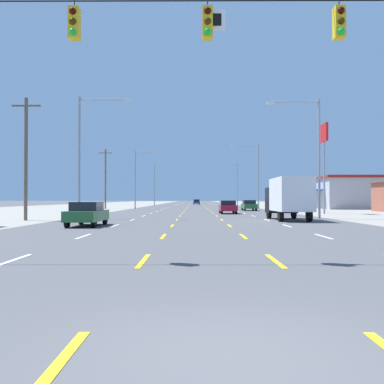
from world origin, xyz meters
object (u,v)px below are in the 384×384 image
streetlight_left_row_1 (137,175)px  streetlight_right_row_2 (236,181)px  sedan_inner_right_mid (228,207)px  pole_sign_right_row_1 (324,144)px  streetlight_left_row_0 (85,148)px  sedan_far_right_midfar (249,205)px  sedan_far_left_nearest (87,214)px  box_truck_far_right_near (288,196)px  streetlight_left_row_2 (156,181)px  sedan_center_turn_far (197,202)px  streetlight_right_row_0 (314,149)px  streetlight_right_row_1 (256,171)px

streetlight_left_row_1 → streetlight_right_row_2: (19.44, 34.84, 0.52)m
sedan_inner_right_mid → pole_sign_right_row_1: size_ratio=0.45×
streetlight_left_row_0 → streetlight_right_row_2: streetlight_right_row_2 is taller
sedan_far_right_midfar → streetlight_left_row_1: size_ratio=0.47×
sedan_far_left_nearest → box_truck_far_right_near: size_ratio=0.62×
streetlight_left_row_0 → streetlight_left_row_2: streetlight_left_row_2 is taller
sedan_center_turn_far → streetlight_left_row_1: size_ratio=0.47×
sedan_far_right_midfar → sedan_center_turn_far: size_ratio=1.00×
streetlight_right_row_0 → streetlight_left_row_1: size_ratio=1.06×
sedan_far_right_midfar → streetlight_right_row_0: (2.48, -23.85, 5.12)m
box_truck_far_right_near → streetlight_right_row_0: bearing=48.1°
box_truck_far_right_near → streetlight_left_row_0: (-16.55, 3.16, 4.15)m
box_truck_far_right_near → sedan_far_left_nearest: bearing=-152.3°
pole_sign_right_row_1 → streetlight_right_row_1: size_ratio=0.94×
sedan_center_turn_far → streetlight_right_row_1: streetlight_right_row_1 is taller
streetlight_left_row_0 → streetlight_right_row_2: bearing=74.5°
box_truck_far_right_near → streetlight_right_row_0: streetlight_right_row_0 is taller
streetlight_right_row_0 → streetlight_right_row_1: 34.84m
streetlight_left_row_2 → streetlight_right_row_2: streetlight_left_row_2 is taller
sedan_far_right_midfar → pole_sign_right_row_1: (6.73, -12.45, 6.97)m
streetlight_right_row_2 → streetlight_right_row_0: bearing=-90.0°
streetlight_right_row_1 → streetlight_left_row_2: (-19.53, 34.84, -0.13)m
pole_sign_right_row_1 → streetlight_left_row_1: bearing=135.3°
sedan_inner_right_mid → sedan_center_turn_far: bearing=92.4°
streetlight_left_row_1 → streetlight_left_row_2: size_ratio=0.90×
sedan_far_left_nearest → streetlight_left_row_0: (-2.78, 10.37, 5.23)m
streetlight_right_row_0 → streetlight_right_row_2: (-0.02, 69.67, 0.16)m
sedan_far_left_nearest → streetlight_right_row_1: size_ratio=0.42×
streetlight_left_row_1 → streetlight_left_row_2: 34.84m
sedan_inner_right_mid → streetlight_left_row_2: (-13.17, 58.11, 5.27)m
box_truck_far_right_near → sedan_far_right_midfar: 27.03m
pole_sign_right_row_1 → streetlight_right_row_2: bearing=94.2°
box_truck_far_right_near → sedan_inner_right_mid: 15.18m
streetlight_right_row_2 → streetlight_left_row_2: bearing=180.0°
sedan_far_right_midfar → streetlight_right_row_0: 24.52m
sedan_far_right_midfar → streetlight_left_row_1: bearing=147.1°
box_truck_far_right_near → streetlight_right_row_1: size_ratio=0.68×
streetlight_right_row_2 → sedan_center_turn_far: bearing=122.4°
streetlight_left_row_0 → streetlight_right_row_2: size_ratio=0.99×
box_truck_far_right_near → streetlight_right_row_1: bearing=85.8°
pole_sign_right_row_1 → streetlight_left_row_2: (-23.80, 58.28, -1.70)m
streetlight_right_row_0 → streetlight_right_row_1: bearing=90.0°
sedan_far_left_nearest → sedan_far_right_midfar: size_ratio=1.00×
sedan_center_turn_far → streetlight_right_row_1: 50.88m
sedan_far_right_midfar → pole_sign_right_row_1: size_ratio=0.45×
pole_sign_right_row_1 → streetlight_left_row_2: size_ratio=0.93×
pole_sign_right_row_1 → streetlight_right_row_1: (-4.27, 23.45, -1.57)m
box_truck_far_right_near → streetlight_left_row_0: size_ratio=0.70×
streetlight_right_row_0 → sedan_inner_right_mid: bearing=118.9°
streetlight_right_row_0 → streetlight_left_row_2: size_ratio=0.95×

